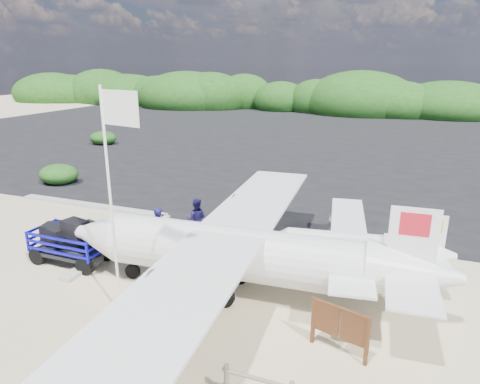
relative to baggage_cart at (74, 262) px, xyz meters
The scene contains 11 objects.
ground 5.34m from the baggage_cart, ahead, with size 160.00×160.00×0.00m, color beige.
asphalt_apron 31.04m from the baggage_cart, 80.16° to the left, with size 90.00×50.00×0.04m, color #B2B2B2, non-canonical shape.
lagoon 4.24m from the baggage_cart, 150.55° to the left, with size 9.00×7.00×0.40m, color #B2B2B2, non-canonical shape.
vegetation_band 55.84m from the baggage_cart, 84.55° to the left, with size 124.00×8.00×4.40m, color #B2B2B2, non-canonical shape.
baggage_cart is the anchor object (origin of this frame).
flagpole 4.51m from the baggage_cart, 30.71° to the right, with size 1.38×0.57×6.88m, color white, non-canonical shape.
signboard 10.56m from the baggage_cart, ahead, with size 1.73×0.16×1.42m, color brown, non-canonical shape.
crew_a 3.50m from the baggage_cart, 37.64° to the left, with size 0.69×0.45×1.90m, color #17134A.
crew_b 5.17m from the baggage_cart, 46.59° to the left, with size 0.91×0.71×1.88m, color #17134A.
aircraft_large 26.76m from the baggage_cart, 54.62° to the left, with size 15.31×15.31×4.59m, color #B2B2B2, non-canonical shape.
aircraft_small 33.62m from the baggage_cart, 98.82° to the left, with size 6.91×6.91×2.49m, color #B2B2B2, non-canonical shape.
Camera 1 is at (6.14, -12.31, 7.46)m, focal length 32.00 mm.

